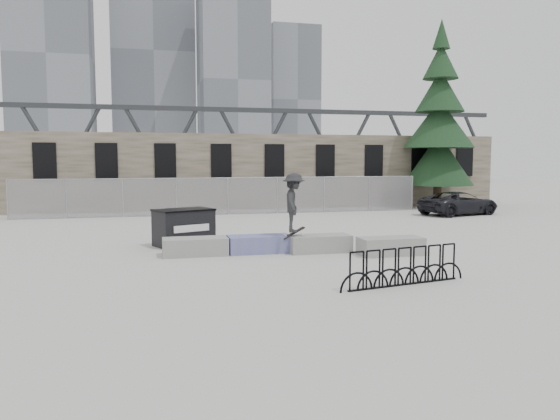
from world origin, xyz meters
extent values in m
plane|color=#ACADA8|center=(0.00, 0.00, 0.00)|extent=(120.00, 120.00, 0.00)
cube|color=brown|center=(0.00, 16.25, 2.25)|extent=(36.00, 2.50, 4.50)
cube|color=black|center=(-9.60, 14.98, 2.90)|extent=(1.20, 0.12, 2.00)
cube|color=black|center=(-6.40, 14.98, 2.90)|extent=(1.20, 0.12, 2.00)
cube|color=black|center=(-3.20, 14.98, 2.90)|extent=(1.20, 0.12, 2.00)
cube|color=black|center=(0.00, 14.98, 2.90)|extent=(1.20, 0.12, 2.00)
cube|color=black|center=(3.20, 14.98, 2.90)|extent=(1.20, 0.12, 2.00)
cube|color=black|center=(6.40, 14.98, 2.90)|extent=(1.20, 0.12, 2.00)
cube|color=black|center=(9.60, 14.98, 2.90)|extent=(1.20, 0.12, 2.00)
cube|color=black|center=(12.80, 14.98, 2.90)|extent=(1.20, 0.12, 2.00)
cube|color=black|center=(16.00, 14.98, 2.90)|extent=(1.20, 0.12, 2.00)
cylinder|color=gray|center=(-11.00, 12.50, 1.00)|extent=(0.06, 0.06, 2.00)
cylinder|color=gray|center=(-8.25, 12.50, 1.00)|extent=(0.06, 0.06, 2.00)
cylinder|color=gray|center=(-5.50, 12.50, 1.00)|extent=(0.06, 0.06, 2.00)
cylinder|color=gray|center=(-2.75, 12.50, 1.00)|extent=(0.06, 0.06, 2.00)
cylinder|color=gray|center=(0.00, 12.50, 1.00)|extent=(0.06, 0.06, 2.00)
cylinder|color=gray|center=(2.75, 12.50, 1.00)|extent=(0.06, 0.06, 2.00)
cylinder|color=gray|center=(5.50, 12.50, 1.00)|extent=(0.06, 0.06, 2.00)
cylinder|color=gray|center=(8.25, 12.50, 1.00)|extent=(0.06, 0.06, 2.00)
cylinder|color=gray|center=(11.00, 12.50, 1.00)|extent=(0.06, 0.06, 2.00)
cube|color=#99999E|center=(0.00, 12.50, 1.00)|extent=(22.00, 0.02, 2.00)
cylinder|color=gray|center=(0.00, 12.50, 2.00)|extent=(22.00, 0.04, 0.04)
cube|color=#959693|center=(-2.91, 0.14, 0.28)|extent=(2.00, 0.90, 0.55)
cube|color=#2D471E|center=(-2.91, 0.14, 0.49)|extent=(1.76, 0.66, 0.10)
cube|color=#363CA2|center=(-0.87, 0.15, 0.28)|extent=(2.00, 0.90, 0.55)
cube|color=#2D471E|center=(-0.87, 0.15, 0.49)|extent=(1.76, 0.66, 0.10)
cube|color=#959693|center=(1.06, -0.20, 0.28)|extent=(2.00, 0.90, 0.55)
cube|color=#2D471E|center=(1.06, -0.20, 0.49)|extent=(1.76, 0.66, 0.10)
cube|color=#959693|center=(3.06, -1.25, 0.28)|extent=(2.00, 0.90, 0.55)
cube|color=#2D471E|center=(3.06, -1.25, 0.49)|extent=(1.76, 0.66, 0.10)
cube|color=black|center=(-3.11, 2.20, 0.62)|extent=(2.19, 1.79, 1.23)
cube|color=black|center=(-3.11, 2.20, 1.25)|extent=(2.25, 1.85, 0.06)
cube|color=white|center=(-2.88, 1.66, 0.66)|extent=(1.23, 0.54, 0.24)
cube|color=black|center=(1.55, -5.18, 0.02)|extent=(3.10, 0.68, 0.04)
torus|color=black|center=(0.22, -5.44, 0.45)|extent=(0.88, 0.22, 0.89)
torus|color=black|center=(0.67, -5.35, 0.45)|extent=(0.88, 0.22, 0.89)
torus|color=black|center=(1.11, -5.26, 0.45)|extent=(0.88, 0.22, 0.89)
torus|color=black|center=(1.55, -5.18, 0.45)|extent=(0.88, 0.22, 0.89)
torus|color=black|center=(1.99, -5.09, 0.45)|extent=(0.88, 0.22, 0.89)
torus|color=black|center=(2.43, -5.00, 0.45)|extent=(0.88, 0.22, 0.89)
torus|color=black|center=(2.87, -4.91, 0.45)|extent=(0.88, 0.22, 0.89)
cylinder|color=#38281E|center=(13.35, 13.71, 1.25)|extent=(0.50, 0.50, 2.51)
cone|color=black|center=(13.35, 13.71, 3.00)|extent=(4.30, 4.30, 3.20)
cone|color=black|center=(13.35, 13.71, 5.20)|extent=(4.29, 4.29, 3.00)
cone|color=black|center=(13.35, 13.71, 7.20)|extent=(2.98, 2.98, 2.60)
cone|color=black|center=(13.35, 13.71, 9.00)|extent=(2.15, 2.15, 2.20)
cone|color=black|center=(13.35, 13.71, 10.60)|extent=(1.06, 1.06, 1.80)
cube|color=slate|center=(-20.00, 90.00, 21.00)|extent=(14.00, 12.00, 42.00)
cube|color=slate|center=(-2.00, 100.00, 24.00)|extent=(16.00, 14.00, 48.00)
cube|color=slate|center=(12.00, 85.00, 17.00)|extent=(12.00, 12.00, 34.00)
cube|color=slate|center=(26.00, 95.00, 15.00)|extent=(10.00, 10.00, 30.00)
cube|color=#2D3033|center=(10.00, 55.00, 4.00)|extent=(70.00, 3.00, 1.20)
cube|color=#2D3033|center=(10.00, 55.00, 9.50)|extent=(70.00, 0.60, 0.60)
cube|color=gray|center=(-20.00, 55.00, 2.00)|extent=(2.00, 3.00, 4.00)
cube|color=gray|center=(40.00, 55.00, 2.00)|extent=(2.00, 3.00, 4.00)
imported|color=black|center=(12.14, 9.35, 0.63)|extent=(4.90, 3.12, 1.26)
imported|color=#252527|center=(0.19, -0.20, 1.62)|extent=(1.02, 1.37, 1.89)
cube|color=black|center=(0.19, -0.20, 0.65)|extent=(0.76, 0.30, 0.37)
cylinder|color=beige|center=(-0.09, -0.27, 0.60)|extent=(0.06, 0.03, 0.06)
cylinder|color=beige|center=(-0.09, -0.13, 0.60)|extent=(0.06, 0.03, 0.06)
cylinder|color=beige|center=(0.47, -0.27, 0.60)|extent=(0.06, 0.03, 0.06)
cylinder|color=beige|center=(0.47, -0.13, 0.60)|extent=(0.06, 0.03, 0.06)
camera|label=1|loc=(-4.43, -16.85, 2.99)|focal=35.00mm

